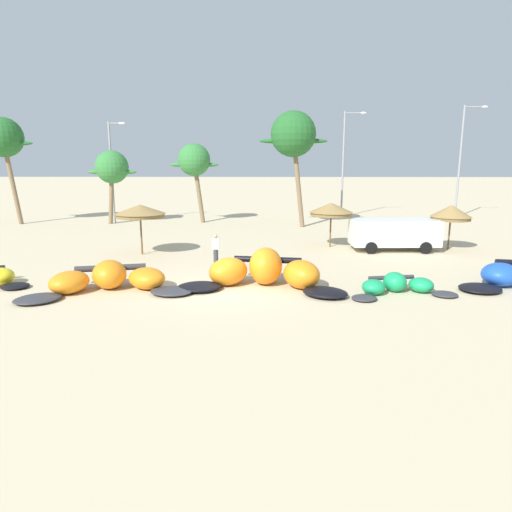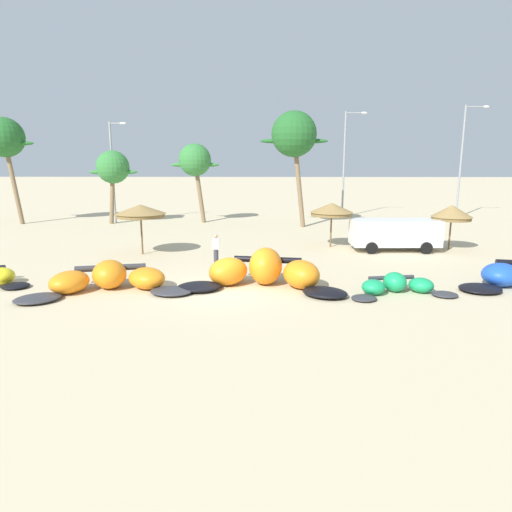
{
  "view_description": "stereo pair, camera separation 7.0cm",
  "coord_description": "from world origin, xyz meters",
  "px_view_note": "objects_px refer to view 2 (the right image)",
  "views": [
    {
      "loc": [
        1.64,
        -17.99,
        5.24
      ],
      "look_at": [
        1.31,
        2.0,
        1.0
      ],
      "focal_mm": 31.73,
      "sensor_mm": 36.0,
      "label": 1
    },
    {
      "loc": [
        1.71,
        -17.99,
        5.24
      ],
      "look_at": [
        1.31,
        2.0,
        1.0
      ],
      "focal_mm": 31.73,
      "sensor_mm": 36.0,
      "label": 2
    }
  ],
  "objects_px": {
    "kite_left": "(109,280)",
    "beach_umbrella_middle": "(332,209)",
    "person_near_kites": "(216,250)",
    "palm_leftmost": "(4,139)",
    "kite_center": "(397,286)",
    "beach_umbrella_near_palms": "(452,213)",
    "parked_van": "(393,232)",
    "palm_center_left": "(294,135)",
    "lamppost_west": "(114,167)",
    "lamppost_east_center": "(463,156)",
    "palm_left_of_gap": "(195,161)",
    "palm_left": "(113,168)",
    "beach_umbrella_near_van": "(140,211)",
    "kite_left_of_center": "(264,272)",
    "lamppost_west_center": "(346,159)"
  },
  "relations": [
    {
      "from": "beach_umbrella_near_palms",
      "to": "palm_left",
      "type": "height_order",
      "value": "palm_left"
    },
    {
      "from": "kite_left_of_center",
      "to": "palm_left",
      "type": "bearing_deg",
      "value": 123.2
    },
    {
      "from": "parked_van",
      "to": "lamppost_east_center",
      "type": "bearing_deg",
      "value": 56.6
    },
    {
      "from": "kite_left_of_center",
      "to": "palm_center_left",
      "type": "distance_m",
      "value": 18.96
    },
    {
      "from": "lamppost_east_center",
      "to": "palm_center_left",
      "type": "bearing_deg",
      "value": -158.76
    },
    {
      "from": "palm_center_left",
      "to": "lamppost_west",
      "type": "bearing_deg",
      "value": 171.72
    },
    {
      "from": "palm_left",
      "to": "lamppost_west",
      "type": "relative_size",
      "value": 0.72
    },
    {
      "from": "beach_umbrella_near_palms",
      "to": "palm_center_left",
      "type": "xyz_separation_m",
      "value": [
        -8.81,
        9.28,
        4.93
      ]
    },
    {
      "from": "palm_leftmost",
      "to": "lamppost_west",
      "type": "bearing_deg",
      "value": 6.06
    },
    {
      "from": "kite_center",
      "to": "beach_umbrella_near_van",
      "type": "height_order",
      "value": "beach_umbrella_near_van"
    },
    {
      "from": "beach_umbrella_near_van",
      "to": "beach_umbrella_near_palms",
      "type": "relative_size",
      "value": 1.06
    },
    {
      "from": "kite_left_of_center",
      "to": "lamppost_east_center",
      "type": "distance_m",
      "value": 30.22
    },
    {
      "from": "kite_center",
      "to": "lamppost_west",
      "type": "bearing_deg",
      "value": 131.02
    },
    {
      "from": "beach_umbrella_middle",
      "to": "palm_left_of_gap",
      "type": "height_order",
      "value": "palm_left_of_gap"
    },
    {
      "from": "person_near_kites",
      "to": "lamppost_west_center",
      "type": "distance_m",
      "value": 23.24
    },
    {
      "from": "kite_left",
      "to": "lamppost_east_center",
      "type": "height_order",
      "value": "lamppost_east_center"
    },
    {
      "from": "kite_left",
      "to": "beach_umbrella_middle",
      "type": "distance_m",
      "value": 14.41
    },
    {
      "from": "beach_umbrella_near_palms",
      "to": "kite_left",
      "type": "bearing_deg",
      "value": -152.46
    },
    {
      "from": "beach_umbrella_near_palms",
      "to": "parked_van",
      "type": "distance_m",
      "value": 3.73
    },
    {
      "from": "kite_left_of_center",
      "to": "lamppost_west_center",
      "type": "distance_m",
      "value": 25.9
    },
    {
      "from": "palm_left",
      "to": "palm_leftmost",
      "type": "bearing_deg",
      "value": -178.12
    },
    {
      "from": "person_near_kites",
      "to": "palm_center_left",
      "type": "height_order",
      "value": "palm_center_left"
    },
    {
      "from": "person_near_kites",
      "to": "lamppost_west_center",
      "type": "height_order",
      "value": "lamppost_west_center"
    },
    {
      "from": "kite_center",
      "to": "beach_umbrella_near_palms",
      "type": "height_order",
      "value": "beach_umbrella_near_palms"
    },
    {
      "from": "kite_center",
      "to": "person_near_kites",
      "type": "distance_m",
      "value": 9.14
    },
    {
      "from": "palm_left",
      "to": "lamppost_west_center",
      "type": "distance_m",
      "value": 20.71
    },
    {
      "from": "kite_left_of_center",
      "to": "beach_umbrella_middle",
      "type": "xyz_separation_m",
      "value": [
        4.07,
        9.01,
        1.73
      ]
    },
    {
      "from": "palm_left",
      "to": "lamppost_east_center",
      "type": "height_order",
      "value": "lamppost_east_center"
    },
    {
      "from": "beach_umbrella_middle",
      "to": "person_near_kites",
      "type": "distance_m",
      "value": 8.47
    },
    {
      "from": "lamppost_west",
      "to": "lamppost_east_center",
      "type": "height_order",
      "value": "lamppost_east_center"
    },
    {
      "from": "beach_umbrella_near_van",
      "to": "parked_van",
      "type": "height_order",
      "value": "beach_umbrella_near_van"
    },
    {
      "from": "beach_umbrella_middle",
      "to": "lamppost_east_center",
      "type": "height_order",
      "value": "lamppost_east_center"
    },
    {
      "from": "parked_van",
      "to": "palm_left_of_gap",
      "type": "bearing_deg",
      "value": 137.64
    },
    {
      "from": "beach_umbrella_near_palms",
      "to": "parked_van",
      "type": "relative_size",
      "value": 0.52
    },
    {
      "from": "palm_left",
      "to": "palm_left_of_gap",
      "type": "relative_size",
      "value": 0.91
    },
    {
      "from": "beach_umbrella_middle",
      "to": "beach_umbrella_near_palms",
      "type": "bearing_deg",
      "value": -5.22
    },
    {
      "from": "lamppost_east_center",
      "to": "beach_umbrella_near_van",
      "type": "bearing_deg",
      "value": -145.44
    },
    {
      "from": "kite_left",
      "to": "parked_van",
      "type": "xyz_separation_m",
      "value": [
        13.92,
        8.66,
        0.64
      ]
    },
    {
      "from": "beach_umbrella_near_palms",
      "to": "palm_center_left",
      "type": "height_order",
      "value": "palm_center_left"
    },
    {
      "from": "kite_left",
      "to": "beach_umbrella_near_palms",
      "type": "distance_m",
      "value": 19.76
    },
    {
      "from": "parked_van",
      "to": "palm_leftmost",
      "type": "distance_m",
      "value": 31.33
    },
    {
      "from": "kite_left",
      "to": "lamppost_west",
      "type": "xyz_separation_m",
      "value": [
        -6.31,
        20.56,
        4.22
      ]
    },
    {
      "from": "kite_center",
      "to": "palm_left_of_gap",
      "type": "xyz_separation_m",
      "value": [
        -11.23,
        21.08,
        4.88
      ]
    },
    {
      "from": "beach_umbrella_middle",
      "to": "person_near_kites",
      "type": "bearing_deg",
      "value": -141.48
    },
    {
      "from": "beach_umbrella_middle",
      "to": "lamppost_east_center",
      "type": "xyz_separation_m",
      "value": [
        13.91,
        14.76,
        3.28
      ]
    },
    {
      "from": "kite_left",
      "to": "kite_left_of_center",
      "type": "height_order",
      "value": "kite_left_of_center"
    },
    {
      "from": "person_near_kites",
      "to": "palm_leftmost",
      "type": "bearing_deg",
      "value": 141.14
    },
    {
      "from": "beach_umbrella_near_palms",
      "to": "person_near_kites",
      "type": "relative_size",
      "value": 1.64
    },
    {
      "from": "kite_center",
      "to": "palm_left_of_gap",
      "type": "bearing_deg",
      "value": 118.04
    },
    {
      "from": "beach_umbrella_middle",
      "to": "palm_leftmost",
      "type": "relative_size",
      "value": 0.31
    }
  ]
}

